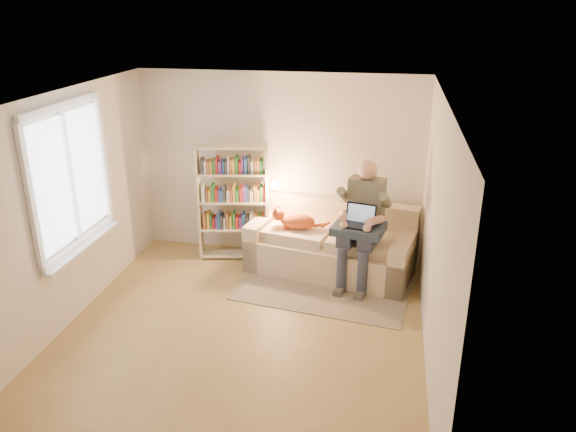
% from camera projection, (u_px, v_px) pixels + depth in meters
% --- Properties ---
extents(floor, '(4.50, 4.50, 0.00)m').
position_uv_depth(floor, '(242.00, 332.00, 6.30)').
color(floor, olive).
rests_on(floor, ground).
extents(ceiling, '(4.00, 4.50, 0.02)m').
position_uv_depth(ceiling, '(234.00, 99.00, 5.36)').
color(ceiling, white).
rests_on(ceiling, wall_back).
extents(wall_left, '(0.02, 4.50, 2.60)m').
position_uv_depth(wall_left, '(62.00, 213.00, 6.17)').
color(wall_left, silver).
rests_on(wall_left, floor).
extents(wall_right, '(0.02, 4.50, 2.60)m').
position_uv_depth(wall_right, '(436.00, 239.00, 5.49)').
color(wall_right, silver).
rests_on(wall_right, floor).
extents(wall_back, '(4.00, 0.02, 2.60)m').
position_uv_depth(wall_back, '(280.00, 166.00, 7.89)').
color(wall_back, silver).
rests_on(wall_back, floor).
extents(wall_front, '(4.00, 0.02, 2.60)m').
position_uv_depth(wall_front, '(150.00, 350.00, 3.77)').
color(wall_front, silver).
rests_on(wall_front, floor).
extents(window, '(0.12, 1.52, 1.69)m').
position_uv_depth(window, '(75.00, 201.00, 6.31)').
color(window, white).
rests_on(window, wall_left).
extents(sofa, '(2.34, 1.42, 0.93)m').
position_uv_depth(sofa, '(332.00, 247.00, 7.64)').
color(sofa, beige).
rests_on(sofa, floor).
extents(person, '(0.58, 0.79, 1.61)m').
position_uv_depth(person, '(363.00, 217.00, 7.13)').
color(person, '#686A55').
rests_on(person, sofa).
extents(cat, '(0.73, 0.34, 0.26)m').
position_uv_depth(cat, '(292.00, 220.00, 7.58)').
color(cat, orange).
rests_on(cat, sofa).
extents(blanket, '(0.71, 0.63, 0.10)m').
position_uv_depth(blanket, '(363.00, 230.00, 7.01)').
color(blanket, '#253341').
rests_on(blanket, person).
extents(laptop, '(0.43, 0.36, 0.34)m').
position_uv_depth(laptop, '(364.00, 221.00, 6.98)').
color(laptop, black).
rests_on(laptop, blanket).
extents(bookshelf, '(1.13, 0.43, 1.67)m').
position_uv_depth(bookshelf, '(233.00, 197.00, 7.81)').
color(bookshelf, beige).
rests_on(bookshelf, floor).
extents(rug, '(2.32, 1.58, 0.01)m').
position_uv_depth(rug, '(324.00, 289.00, 7.21)').
color(rug, gray).
rests_on(rug, floor).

